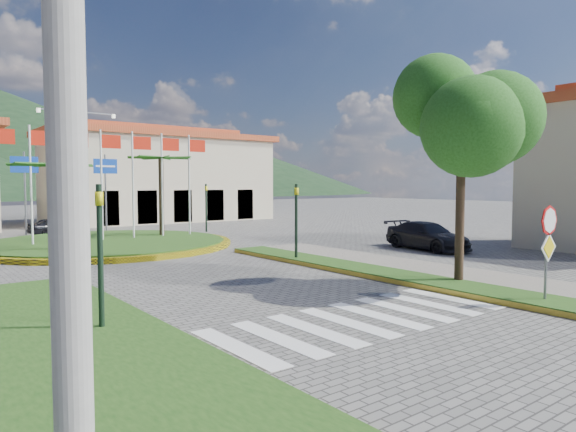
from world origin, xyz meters
TOP-DOWN VIEW (x-y plane):
  - ground at (0.00, 0.00)m, footprint 160.00×160.00m
  - sidewalk_right at (6.00, 2.00)m, footprint 4.00×28.00m
  - verge_right at (4.80, 2.00)m, footprint 1.60×28.00m
  - median_left at (-6.50, 6.00)m, footprint 5.00×14.00m
  - crosswalk at (0.00, 4.00)m, footprint 8.00×3.00m
  - roundabout_island at (0.00, 22.00)m, footprint 12.70×12.70m
  - stop_sign at (4.90, 1.96)m, footprint 0.80×0.11m
  - deciduous_tree at (5.50, 5.00)m, footprint 3.60×3.60m
  - utility_pole at (-7.50, 0.00)m, footprint 0.32×0.32m
  - traffic_light_left at (-5.20, 6.50)m, footprint 0.15×0.18m
  - traffic_light_right at (4.50, 12.00)m, footprint 0.15×0.18m
  - traffic_light_far at (8.00, 26.00)m, footprint 0.18×0.15m
  - direction_sign_west at (-2.00, 30.97)m, footprint 1.60×0.14m
  - direction_sign_east at (3.00, 30.97)m, footprint 1.60×0.14m
  - street_lamp_centre at (1.00, 30.00)m, footprint 4.80×0.16m
  - building_right at (10.00, 38.00)m, footprint 19.08×9.54m
  - hill_far_east at (70.00, 135.00)m, footprint 120.00×120.00m
  - car_dark_a at (-0.52, 30.00)m, footprint 3.37×1.87m
  - car_dark_b at (8.60, 34.85)m, footprint 4.12×2.33m
  - car_side_right at (12.00, 11.12)m, footprint 2.45×4.81m

SIDE VIEW (x-z plane):
  - ground at x=0.00m, z-range 0.00..0.00m
  - crosswalk at x=0.00m, z-range 0.00..0.01m
  - sidewalk_right at x=6.00m, z-range 0.00..0.15m
  - verge_right at x=4.80m, z-range 0.00..0.18m
  - median_left at x=-6.50m, z-range 0.00..0.18m
  - roundabout_island at x=0.00m, z-range -2.82..3.18m
  - car_dark_a at x=-0.52m, z-range 0.00..1.09m
  - car_dark_b at x=8.60m, z-range 0.00..1.28m
  - car_side_right at x=12.00m, z-range 0.00..1.34m
  - stop_sign at x=4.90m, z-range 0.47..3.12m
  - traffic_light_left at x=-5.20m, z-range 0.34..3.54m
  - traffic_light_right at x=4.50m, z-range 0.34..3.54m
  - traffic_light_far at x=8.00m, z-range 0.34..3.54m
  - direction_sign_west at x=-2.00m, z-range 0.93..6.13m
  - direction_sign_east at x=3.00m, z-range 0.93..6.13m
  - building_right at x=10.00m, z-range -0.12..7.93m
  - street_lamp_centre at x=1.00m, z-range 0.50..8.50m
  - utility_pole at x=-7.50m, z-range 0.00..9.00m
  - deciduous_tree at x=5.50m, z-range 1.78..8.58m
  - hill_far_east at x=70.00m, z-range 0.00..18.00m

